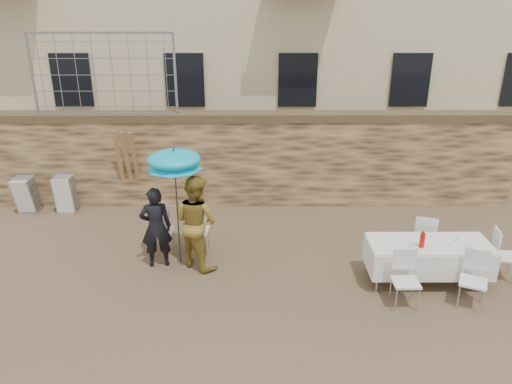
{
  "coord_description": "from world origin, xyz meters",
  "views": [
    {
      "loc": [
        0.37,
        -6.33,
        4.84
      ],
      "look_at": [
        0.4,
        2.2,
        1.4
      ],
      "focal_mm": 35.0,
      "sensor_mm": 36.0,
      "label": 1
    }
  ],
  "objects_px": {
    "table_chair_front_left": "(406,281)",
    "table_chair_back": "(425,237)",
    "couple_chair_left": "(162,229)",
    "woman_dress": "(196,222)",
    "chair_stack_right": "(68,191)",
    "soda_bottle": "(422,240)",
    "umbrella": "(174,163)",
    "banquet_table": "(430,245)",
    "couple_chair_right": "(198,229)",
    "table_chair_side": "(504,255)",
    "man_suit": "(156,227)",
    "table_chair_front_right": "(474,281)",
    "chair_stack_left": "(30,191)"
  },
  "relations": [
    {
      "from": "table_chair_front_left",
      "to": "table_chair_back",
      "type": "xyz_separation_m",
      "value": [
        0.8,
        1.55,
        0.0
      ]
    },
    {
      "from": "couple_chair_left",
      "to": "woman_dress",
      "type": "bearing_deg",
      "value": 144.93
    },
    {
      "from": "chair_stack_right",
      "to": "soda_bottle",
      "type": "bearing_deg",
      "value": -24.93
    },
    {
      "from": "umbrella",
      "to": "chair_stack_right",
      "type": "distance_m",
      "value": 4.21
    },
    {
      "from": "banquet_table",
      "to": "couple_chair_right",
      "type": "bearing_deg",
      "value": 164.56
    },
    {
      "from": "umbrella",
      "to": "table_chair_side",
      "type": "xyz_separation_m",
      "value": [
        5.88,
        -0.6,
        -1.53
      ]
    },
    {
      "from": "umbrella",
      "to": "soda_bottle",
      "type": "relative_size",
      "value": 8.18
    },
    {
      "from": "umbrella",
      "to": "couple_chair_left",
      "type": "distance_m",
      "value": 1.64
    },
    {
      "from": "man_suit",
      "to": "table_chair_back",
      "type": "relative_size",
      "value": 1.64
    },
    {
      "from": "table_chair_front_right",
      "to": "table_chair_back",
      "type": "distance_m",
      "value": 1.58
    },
    {
      "from": "table_chair_front_left",
      "to": "chair_stack_left",
      "type": "bearing_deg",
      "value": 151.94
    },
    {
      "from": "table_chair_side",
      "to": "couple_chair_left",
      "type": "bearing_deg",
      "value": 89.31
    },
    {
      "from": "table_chair_front_left",
      "to": "chair_stack_right",
      "type": "height_order",
      "value": "table_chair_front_left"
    },
    {
      "from": "umbrella",
      "to": "table_chair_front_right",
      "type": "distance_m",
      "value": 5.41
    },
    {
      "from": "table_chair_side",
      "to": "soda_bottle",
      "type": "bearing_deg",
      "value": 107.72
    },
    {
      "from": "table_chair_back",
      "to": "chair_stack_left",
      "type": "relative_size",
      "value": 1.04
    },
    {
      "from": "couple_chair_right",
      "to": "table_chair_front_left",
      "type": "height_order",
      "value": "same"
    },
    {
      "from": "chair_stack_right",
      "to": "man_suit",
      "type": "bearing_deg",
      "value": -45.4
    },
    {
      "from": "couple_chair_right",
      "to": "table_chair_front_left",
      "type": "bearing_deg",
      "value": 155.44
    },
    {
      "from": "couple_chair_left",
      "to": "table_chair_front_right",
      "type": "height_order",
      "value": "same"
    },
    {
      "from": "couple_chair_left",
      "to": "table_chair_back",
      "type": "height_order",
      "value": "same"
    },
    {
      "from": "man_suit",
      "to": "couple_chair_right",
      "type": "xyz_separation_m",
      "value": [
        0.7,
        0.55,
        -0.31
      ]
    },
    {
      "from": "couple_chair_left",
      "to": "man_suit",
      "type": "bearing_deg",
      "value": 91.18
    },
    {
      "from": "couple_chair_right",
      "to": "soda_bottle",
      "type": "bearing_deg",
      "value": 165.3
    },
    {
      "from": "couple_chair_left",
      "to": "chair_stack_right",
      "type": "distance_m",
      "value": 3.32
    },
    {
      "from": "couple_chair_left",
      "to": "table_chair_front_right",
      "type": "xyz_separation_m",
      "value": [
        5.38,
        -1.9,
        0.0
      ]
    },
    {
      "from": "table_chair_side",
      "to": "chair_stack_right",
      "type": "height_order",
      "value": "table_chair_side"
    },
    {
      "from": "umbrella",
      "to": "banquet_table",
      "type": "relative_size",
      "value": 1.01
    },
    {
      "from": "umbrella",
      "to": "table_chair_front_right",
      "type": "bearing_deg",
      "value": -16.28
    },
    {
      "from": "table_chair_front_left",
      "to": "chair_stack_right",
      "type": "relative_size",
      "value": 1.04
    },
    {
      "from": "man_suit",
      "to": "woman_dress",
      "type": "distance_m",
      "value": 0.76
    },
    {
      "from": "couple_chair_right",
      "to": "table_chair_side",
      "type": "height_order",
      "value": "same"
    },
    {
      "from": "table_chair_front_left",
      "to": "table_chair_back",
      "type": "height_order",
      "value": "same"
    },
    {
      "from": "umbrella",
      "to": "chair_stack_right",
      "type": "relative_size",
      "value": 2.31
    },
    {
      "from": "banquet_table",
      "to": "woman_dress",
      "type": "bearing_deg",
      "value": 171.67
    },
    {
      "from": "man_suit",
      "to": "couple_chair_left",
      "type": "bearing_deg",
      "value": -100.83
    },
    {
      "from": "couple_chair_left",
      "to": "banquet_table",
      "type": "height_order",
      "value": "couple_chair_left"
    },
    {
      "from": "soda_bottle",
      "to": "table_chair_side",
      "type": "bearing_deg",
      "value": 8.88
    },
    {
      "from": "man_suit",
      "to": "chair_stack_left",
      "type": "xyz_separation_m",
      "value": [
        -3.49,
        2.62,
        -0.33
      ]
    },
    {
      "from": "umbrella",
      "to": "couple_chair_left",
      "type": "relative_size",
      "value": 2.21
    },
    {
      "from": "banquet_table",
      "to": "chair_stack_left",
      "type": "xyz_separation_m",
      "value": [
        -8.37,
        3.23,
        -0.27
      ]
    },
    {
      "from": "soda_bottle",
      "to": "table_chair_front_left",
      "type": "bearing_deg",
      "value": -123.69
    },
    {
      "from": "banquet_table",
      "to": "table_chair_back",
      "type": "bearing_deg",
      "value": 75.96
    },
    {
      "from": "woman_dress",
      "to": "table_chair_side",
      "type": "height_order",
      "value": "woman_dress"
    },
    {
      "from": "umbrella",
      "to": "banquet_table",
      "type": "height_order",
      "value": "umbrella"
    },
    {
      "from": "banquet_table",
      "to": "table_chair_front_right",
      "type": "bearing_deg",
      "value": -56.31
    },
    {
      "from": "table_chair_front_left",
      "to": "table_chair_back",
      "type": "relative_size",
      "value": 1.0
    },
    {
      "from": "table_chair_back",
      "to": "chair_stack_right",
      "type": "height_order",
      "value": "table_chair_back"
    },
    {
      "from": "couple_chair_right",
      "to": "umbrella",
      "type": "bearing_deg",
      "value": 59.76
    },
    {
      "from": "couple_chair_left",
      "to": "chair_stack_right",
      "type": "height_order",
      "value": "couple_chair_left"
    }
  ]
}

